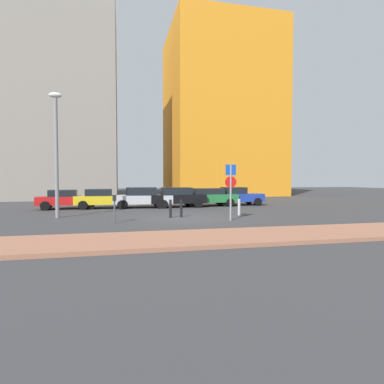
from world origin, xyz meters
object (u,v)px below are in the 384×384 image
Objects in this scene: parking_meter at (114,205)px; traffic_bollard_near at (181,209)px; street_lamp at (56,144)px; parking_sign_post at (231,185)px; traffic_bollard_far at (170,209)px; parked_car_yellow at (103,198)px; parked_car_black at (177,197)px; parked_car_silver at (143,197)px; parked_car_green at (208,197)px; traffic_bollard_mid at (239,207)px; parked_car_blue at (237,196)px; parked_car_red at (68,199)px.

parking_meter is 1.40× the size of traffic_bollard_near.
traffic_bollard_near is (6.77, -1.28, -3.58)m from street_lamp.
parking_sign_post reaches higher than traffic_bollard_far.
parked_car_yellow is 5.52m from parked_car_black.
parked_car_black is 0.62× the size of street_lamp.
parked_car_silver is 0.66× the size of street_lamp.
traffic_bollard_mid is (0.01, -6.67, -0.27)m from parked_car_green.
traffic_bollard_far is (-4.17, -0.25, 0.01)m from traffic_bollard_mid.
street_lamp is at bearing 169.25° from traffic_bollard_near.
parked_car_black reaches higher than traffic_bollard_far.
parked_car_yellow is 8.08m from traffic_bollard_near.
parking_meter is at bearing -137.90° from parked_car_blue.
parking_sign_post reaches higher than parking_meter.
parked_car_yellow is 4.17× the size of traffic_bollard_near.
traffic_bollard_near is 0.97× the size of traffic_bollard_far.
parked_car_yellow is at bearing 67.98° from street_lamp.
parked_car_blue is at bearing 49.47° from traffic_bollard_near.
parked_car_yellow is 8.14m from parked_car_green.
parked_car_green is 2.55m from parked_car_blue.
traffic_bollard_near is 1.00× the size of traffic_bollard_mid.
traffic_bollard_far is at bearing -80.69° from parked_car_silver.
traffic_bollard_far is (6.14, -1.36, -3.57)m from street_lamp.
parked_car_yellow reaches higher than parking_meter.
traffic_bollard_mid is at bearing 2.83° from traffic_bollard_near.
parked_car_blue is at bearing 5.72° from parked_car_green.
street_lamp is (-7.68, -5.11, 3.28)m from parked_car_black.
parked_car_black is 4.23× the size of traffic_bollard_far.
parked_car_blue is at bearing 46.97° from traffic_bollard_far.
parked_car_silver is 4.63× the size of traffic_bollard_near.
parked_car_blue is 13.07m from parking_meter.
parked_car_red is at bearing 112.30° from parking_meter.
parked_car_blue reaches higher than parked_car_green.
parked_car_black is at bearing 99.16° from parking_sign_post.
parked_car_green is at bearing 0.62° from parked_car_red.
parked_car_red is at bearing 177.82° from parked_car_silver.
parked_car_silver is (2.89, -0.11, 0.06)m from parked_car_yellow.
parked_car_blue is 9.85m from parking_sign_post.
parked_car_blue is 4.10× the size of traffic_bollard_mid.
parking_meter is (-1.92, -8.19, 0.10)m from parked_car_silver.
parked_car_black reaches higher than traffic_bollard_mid.
parked_car_silver is 2.62m from parked_car_black.
traffic_bollard_far is (-2.88, 1.84, -1.34)m from parking_sign_post.
parking_sign_post is at bearing -121.76° from traffic_bollard_mid.
parked_car_silver reaches higher than parked_car_blue.
parking_sign_post is 2.91× the size of traffic_bollard_far.
street_lamp reaches higher than parked_car_red.
parked_car_black is 3.10× the size of parking_meter.
parked_car_blue is at bearing 67.03° from parking_sign_post.
traffic_bollard_mid is at bearing 14.37° from parking_meter.
parked_car_black is 1.06× the size of parked_car_blue.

